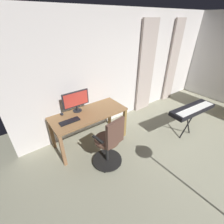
% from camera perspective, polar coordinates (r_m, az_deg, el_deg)
% --- Properties ---
extents(back_room_partition, '(5.85, 0.10, 2.58)m').
position_cam_1_polar(back_room_partition, '(4.13, 6.65, 15.77)').
color(back_room_partition, silver).
rests_on(back_room_partition, ground).
extents(curtain_left_panel, '(0.42, 0.06, 2.38)m').
position_cam_1_polar(curtain_left_panel, '(5.33, 21.29, 16.41)').
color(curtain_left_panel, '#BBABA2').
rests_on(curtain_left_panel, ground).
extents(curtain_right_panel, '(0.54, 0.06, 2.38)m').
position_cam_1_polar(curtain_right_panel, '(4.41, 12.32, 15.00)').
color(curtain_right_panel, '#BBABA2').
rests_on(curtain_right_panel, ground).
extents(desk, '(1.52, 0.66, 0.74)m').
position_cam_1_polar(desk, '(3.21, -8.44, -1.74)').
color(desk, olive).
rests_on(desk, ground).
extents(office_chair, '(0.56, 0.56, 1.04)m').
position_cam_1_polar(office_chair, '(2.78, -0.97, -11.60)').
color(office_chair, black).
rests_on(office_chair, ground).
extents(computer_monitor, '(0.54, 0.18, 0.43)m').
position_cam_1_polar(computer_monitor, '(3.16, -13.06, 4.34)').
color(computer_monitor, '#232328').
rests_on(computer_monitor, desk).
extents(computer_keyboard, '(0.37, 0.13, 0.02)m').
position_cam_1_polar(computer_keyboard, '(2.96, -15.24, -3.30)').
color(computer_keyboard, black).
rests_on(computer_keyboard, desk).
extents(computer_mouse, '(0.06, 0.10, 0.04)m').
position_cam_1_polar(computer_mouse, '(3.21, -17.88, -0.72)').
color(computer_mouse, '#232328').
rests_on(computer_mouse, desk).
extents(piano_keyboard, '(1.14, 0.41, 0.76)m').
position_cam_1_polar(piano_keyboard, '(3.73, 27.34, 0.65)').
color(piano_keyboard, black).
rests_on(piano_keyboard, ground).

